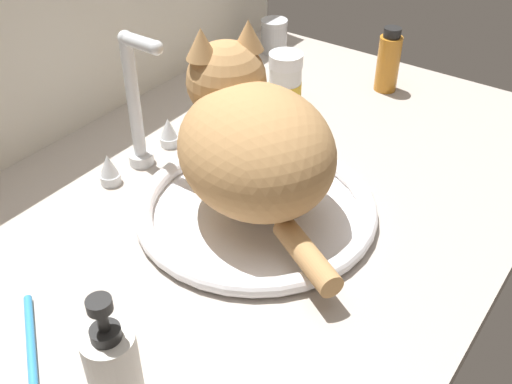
% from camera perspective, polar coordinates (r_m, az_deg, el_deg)
% --- Properties ---
extents(countertop, '(1.14, 0.73, 0.03)m').
position_cam_1_polar(countertop, '(0.93, -0.42, -1.22)').
color(countertop, '#ADA399').
rests_on(countertop, ground).
extents(backsplash_wall, '(1.14, 0.02, 0.39)m').
position_cam_1_polar(backsplash_wall, '(1.08, -17.55, 13.78)').
color(backsplash_wall, silver).
rests_on(backsplash_wall, ground).
extents(sink_basin, '(0.35, 0.35, 0.03)m').
position_cam_1_polar(sink_basin, '(0.88, 0.00, -1.50)').
color(sink_basin, white).
rests_on(sink_basin, countertop).
extents(faucet, '(0.17, 0.09, 0.23)m').
position_cam_1_polar(faucet, '(0.96, -10.97, 6.85)').
color(faucet, silver).
rests_on(faucet, countertop).
extents(cat, '(0.30, 0.35, 0.23)m').
position_cam_1_polar(cat, '(0.83, -0.57, 5.09)').
color(cat, tan).
rests_on(cat, sink_basin).
extents(metal_jar, '(0.06, 0.06, 0.07)m').
position_cam_1_polar(metal_jar, '(1.37, 1.70, 14.39)').
color(metal_jar, '#B2B5BA').
rests_on(metal_jar, countertop).
extents(soap_pump_bottle, '(0.05, 0.05, 0.16)m').
position_cam_1_polar(soap_pump_bottle, '(0.64, -13.16, -15.94)').
color(soap_pump_bottle, silver).
rests_on(soap_pump_bottle, countertop).
extents(amber_bottle, '(0.04, 0.04, 0.13)m').
position_cam_1_polar(amber_bottle, '(1.22, 12.28, 11.87)').
color(amber_bottle, '#C67A23').
rests_on(amber_bottle, countertop).
extents(pill_bottle, '(0.06, 0.06, 0.11)m').
position_cam_1_polar(pill_bottle, '(1.13, 2.75, 10.11)').
color(pill_bottle, white).
rests_on(pill_bottle, countertop).
extents(toothbrush, '(0.12, 0.16, 0.02)m').
position_cam_1_polar(toothbrush, '(0.74, -20.25, -14.50)').
color(toothbrush, '#338CD1').
rests_on(toothbrush, countertop).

